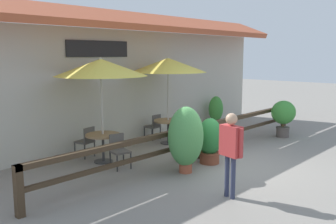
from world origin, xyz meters
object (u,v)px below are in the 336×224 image
potted_plant_tall_tropical (283,114)px  potted_plant_broad_leaf (216,110)px  chair_near_streetside (119,149)px  patio_umbrella_middle (168,65)px  dining_table_near (103,140)px  potted_plant_small_flowering (210,140)px  potted_plant_corner_fern (186,137)px  dining_table_middle (168,125)px  chair_near_wallside (86,140)px  pedestrian (231,144)px  chair_middle_streetside (186,132)px  patio_umbrella_near (101,68)px  chair_middle_wallside (154,125)px

potted_plant_tall_tropical → potted_plant_broad_leaf: size_ratio=1.08×
chair_near_streetside → patio_umbrella_middle: patio_umbrella_middle is taller
dining_table_near → potted_plant_small_flowering: potted_plant_small_flowering is taller
chair_near_streetside → potted_plant_tall_tropical: bearing=-0.8°
potted_plant_tall_tropical → potted_plant_corner_fern: (-5.30, -0.05, 0.08)m
dining_table_near → dining_table_middle: (2.72, 0.15, 0.00)m
potted_plant_small_flowering → potted_plant_broad_leaf: (4.47, 2.98, -0.00)m
dining_table_near → patio_umbrella_middle: (2.72, 0.15, 1.90)m
chair_near_streetside → potted_plant_broad_leaf: 6.55m
chair_near_wallside → pedestrian: size_ratio=0.50×
potted_plant_broad_leaf → pedestrian: bearing=-142.5°
chair_near_wallside → chair_near_streetside: bearing=79.0°
potted_plant_broad_leaf → chair_near_wallside: bearing=-178.9°
potted_plant_corner_fern → potted_plant_small_flowering: 1.07m
dining_table_near → chair_middle_streetside: size_ratio=1.06×
potted_plant_small_flowering → patio_umbrella_middle: bearing=68.8°
patio_umbrella_middle → potted_plant_tall_tropical: patio_umbrella_middle is taller
patio_umbrella_near → potted_plant_corner_fern: size_ratio=1.71×
chair_near_wallside → chair_middle_wallside: size_ratio=1.00×
chair_near_wallside → chair_middle_wallside: bearing=173.0°
potted_plant_broad_leaf → chair_near_streetside: bearing=-166.2°
dining_table_near → chair_middle_wallside: chair_middle_wallside is taller
chair_middle_streetside → chair_near_wallside: bearing=145.4°
patio_umbrella_near → pedestrian: bearing=-87.6°
chair_near_streetside → potted_plant_tall_tropical: (6.16, -1.42, 0.31)m
potted_plant_corner_fern → potted_plant_broad_leaf: potted_plant_corner_fern is taller
dining_table_near → potted_plant_small_flowering: (1.83, -2.14, 0.01)m
patio_umbrella_near → chair_middle_streetside: size_ratio=3.22×
patio_umbrella_middle → chair_near_streetside: bearing=-162.5°
dining_table_near → chair_middle_streetside: (2.75, -0.56, -0.13)m
chair_near_streetside → patio_umbrella_middle: bearing=29.6°
dining_table_near → patio_umbrella_near: bearing=-90.0°
patio_umbrella_near → pedestrian: size_ratio=1.61×
chair_middle_wallside → pedestrian: pedestrian is taller
dining_table_near → chair_near_streetside: 0.73m
chair_middle_wallside → potted_plant_corner_fern: bearing=54.1°
chair_middle_streetside → pedestrian: (-2.59, -3.31, 0.62)m
chair_near_wallside → dining_table_middle: 2.81m
patio_umbrella_near → potted_plant_broad_leaf: patio_umbrella_near is taller
chair_middle_streetside → pedestrian: size_ratio=0.50×
potted_plant_small_flowering → dining_table_near: bearing=130.5°
dining_table_near → chair_near_wallside: size_ratio=1.06×
potted_plant_corner_fern → potted_plant_broad_leaf: size_ratio=1.37×
potted_plant_corner_fern → chair_middle_streetside: bearing=39.8°
chair_near_wallside → chair_middle_streetside: bearing=145.2°
chair_near_wallside → pedestrian: (0.19, -4.59, 0.62)m
patio_umbrella_near → chair_middle_streetside: 3.46m
chair_middle_streetside → pedestrian: bearing=-137.8°
patio_umbrella_near → chair_middle_wallside: 3.55m
dining_table_near → patio_umbrella_middle: 3.32m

